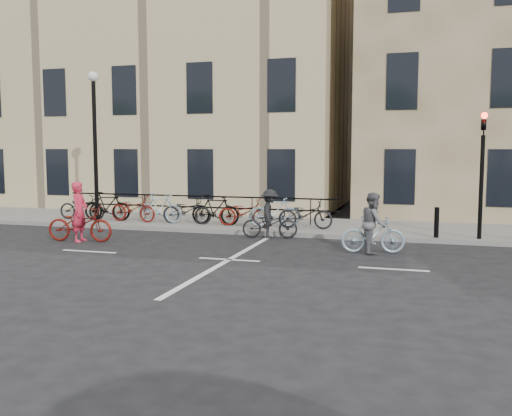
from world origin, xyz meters
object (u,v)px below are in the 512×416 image
(cyclist_pink, at_px, (80,221))
(cyclist_grey, at_px, (373,229))
(lamp_post, at_px, (95,128))
(cyclist_dark, at_px, (270,219))
(traffic_light, at_px, (482,160))

(cyclist_pink, relative_size, cyclist_grey, 1.20)
(lamp_post, bearing_deg, cyclist_dark, -6.49)
(cyclist_dark, bearing_deg, lamp_post, 71.66)
(cyclist_pink, distance_m, cyclist_dark, 5.73)
(cyclist_grey, height_order, cyclist_dark, cyclist_grey)
(traffic_light, bearing_deg, cyclist_dark, -173.61)
(traffic_light, xyz_separation_m, cyclist_dark, (-6.14, -0.69, -1.85))
(traffic_light, xyz_separation_m, cyclist_grey, (-2.84, -2.38, -1.80))
(cyclist_pink, relative_size, cyclist_dark, 1.16)
(traffic_light, distance_m, cyclist_grey, 4.12)
(cyclist_grey, bearing_deg, cyclist_dark, 52.96)
(traffic_light, relative_size, cyclist_grey, 2.25)
(lamp_post, height_order, cyclist_grey, lamp_post)
(cyclist_grey, bearing_deg, traffic_light, -59.94)
(traffic_light, relative_size, cyclist_dark, 2.17)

